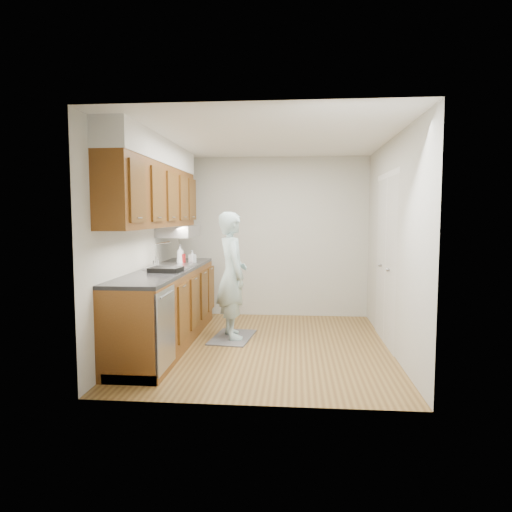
{
  "coord_description": "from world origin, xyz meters",
  "views": [
    {
      "loc": [
        0.37,
        -5.44,
        1.6
      ],
      "look_at": [
        -0.12,
        0.25,
        1.08
      ],
      "focal_mm": 32.0,
      "sensor_mm": 36.0,
      "label": 1
    }
  ],
  "objects_px": {
    "person": "(232,267)",
    "soap_bottle_a": "(180,254)",
    "dish_rack": "(166,269)",
    "soap_bottle_b": "(192,257)",
    "soda_can": "(183,259)"
  },
  "relations": [
    {
      "from": "person",
      "to": "soap_bottle_a",
      "type": "relative_size",
      "value": 7.13
    },
    {
      "from": "dish_rack",
      "to": "soap_bottle_b",
      "type": "bearing_deg",
      "value": 89.16
    },
    {
      "from": "person",
      "to": "soap_bottle_b",
      "type": "distance_m",
      "value": 0.7
    },
    {
      "from": "soda_can",
      "to": "dish_rack",
      "type": "distance_m",
      "value": 0.87
    },
    {
      "from": "dish_rack",
      "to": "soda_can",
      "type": "bearing_deg",
      "value": 95.5
    },
    {
      "from": "soap_bottle_b",
      "to": "dish_rack",
      "type": "bearing_deg",
      "value": -95.26
    },
    {
      "from": "person",
      "to": "soap_bottle_b",
      "type": "height_order",
      "value": "person"
    },
    {
      "from": "soda_can",
      "to": "soap_bottle_a",
      "type": "bearing_deg",
      "value": -173.04
    },
    {
      "from": "person",
      "to": "dish_rack",
      "type": "bearing_deg",
      "value": 110.62
    },
    {
      "from": "person",
      "to": "dish_rack",
      "type": "distance_m",
      "value": 0.94
    },
    {
      "from": "soap_bottle_a",
      "to": "soda_can",
      "type": "bearing_deg",
      "value": 6.96
    },
    {
      "from": "soda_can",
      "to": "dish_rack",
      "type": "xyz_separation_m",
      "value": [
        0.02,
        -0.87,
        -0.04
      ]
    },
    {
      "from": "soda_can",
      "to": "dish_rack",
      "type": "relative_size",
      "value": 0.39
    },
    {
      "from": "person",
      "to": "soap_bottle_a",
      "type": "bearing_deg",
      "value": 50.39
    },
    {
      "from": "soap_bottle_b",
      "to": "person",
      "type": "bearing_deg",
      "value": -29.9
    }
  ]
}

